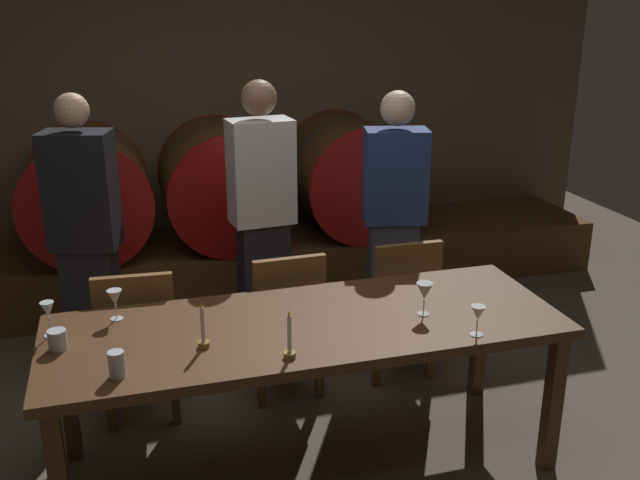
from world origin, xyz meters
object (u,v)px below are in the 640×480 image
guest_left (86,238)px  candle_right (290,345)px  guest_right (394,221)px  cup_left (57,340)px  dining_table (307,336)px  cup_right (117,364)px  chair_center (285,317)px  wine_barrel_left (87,193)px  wine_glass_center_right (424,292)px  wine_barrel_center (222,183)px  chair_right (400,300)px  wine_glass_far_right (478,314)px  wine_barrel_right (349,174)px  wine_glass_far_left (48,311)px  wine_glass_center_left (115,299)px  guest_center (262,217)px  candle_left (203,335)px  chair_left (138,337)px

guest_left → candle_right: bearing=134.0°
guest_left → guest_right: 1.86m
candle_right → cup_left: size_ratio=2.47×
dining_table → cup_right: cup_right is taller
chair_center → cup_left: size_ratio=10.06×
wine_barrel_left → wine_glass_center_right: bearing=-56.8°
wine_barrel_center → cup_right: bearing=-107.6°
chair_right → wine_glass_far_right: 1.09m
wine_barrel_right → dining_table: bearing=-112.8°
guest_left → wine_glass_far_left: guest_left is taller
chair_center → wine_glass_far_left: wine_glass_far_left is taller
candle_right → chair_right: bearing=47.6°
wine_glass_center_right → candle_right: bearing=-161.6°
wine_barrel_center → wine_glass_center_left: size_ratio=6.27×
guest_center → cup_right: guest_center is taller
dining_table → wine_glass_center_right: bearing=-7.5°
wine_barrel_left → cup_right: size_ratio=8.35×
candle_left → wine_glass_center_left: size_ratio=1.44×
candle_left → chair_left: bearing=109.7°
guest_center → wine_glass_far_left: (-1.19, -1.09, -0.01)m
wine_barrel_left → guest_center: bearing=-44.2°
guest_left → chair_center: bearing=166.5°
candle_right → guest_center: bearing=82.2°
wine_barrel_center → dining_table: wine_barrel_center is taller
wine_barrel_center → wine_glass_center_left: (-0.81, -2.03, 0.02)m
guest_center → guest_right: 0.82m
guest_left → wine_glass_far_left: bearing=98.1°
candle_right → wine_glass_far_left: bearing=153.3°
wine_barrel_left → chair_left: (0.25, -1.68, -0.37)m
wine_glass_far_left → wine_barrel_center: bearing=62.7°
dining_table → cup_left: size_ratio=27.26×
chair_left → guest_right: guest_right is taller
dining_table → guest_right: bearing=51.5°
cup_right → guest_right: bearing=38.3°
dining_table → candle_left: candle_left is taller
chair_center → chair_right: 0.70m
dining_table → wine_glass_center_left: wine_glass_center_left is taller
wine_barrel_right → guest_left: guest_left is taller
dining_table → cup_right: 0.90m
candle_right → wine_glass_center_left: (-0.69, 0.59, 0.04)m
wine_barrel_left → wine_glass_far_left: size_ratio=5.63×
candle_right → wine_glass_far_right: bearing=-1.9°
cup_left → wine_glass_far_right: bearing=-12.0°
wine_glass_far_left → chair_right: bearing=15.0°
wine_barrel_center → guest_right: 1.52m
wine_barrel_center → cup_right: 2.70m
wine_glass_center_right → cup_right: bearing=-172.0°
chair_right → wine_glass_far_left: (-1.88, -0.51, 0.40)m
wine_barrel_center → candle_right: size_ratio=4.25×
chair_right → wine_barrel_right: bearing=-97.4°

